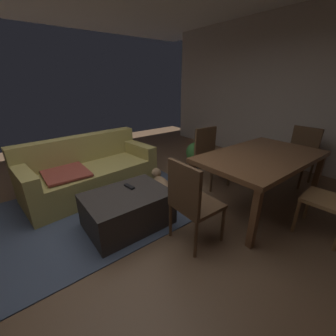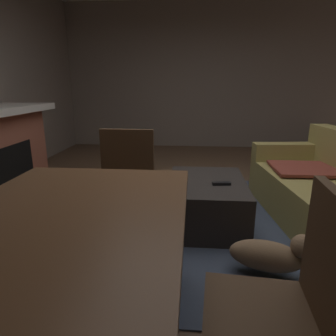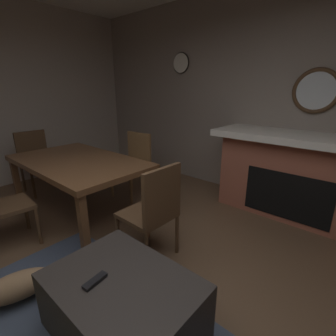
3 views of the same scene
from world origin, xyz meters
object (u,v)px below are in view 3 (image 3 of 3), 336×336
at_px(ottoman_coffee_table, 123,306).
at_px(round_wall_mirror, 316,91).
at_px(dining_chair_east, 36,158).
at_px(wall_clock, 181,63).
at_px(fireplace, 296,176).
at_px(dining_table, 78,165).
at_px(tv_remote, 95,281).
at_px(small_dog, 12,286).
at_px(dining_chair_west, 154,208).
at_px(dining_chair_south, 135,161).

bearing_deg(ottoman_coffee_table, round_wall_mirror, -97.22).
relative_size(dining_chair_east, wall_clock, 2.83).
relative_size(fireplace, dining_chair_east, 2.14).
relative_size(ottoman_coffee_table, wall_clock, 2.90).
bearing_deg(fireplace, ottoman_coffee_table, 81.94).
height_order(ottoman_coffee_table, dining_table, dining_table).
distance_m(fireplace, tv_remote, 2.60).
xyz_separation_m(dining_chair_east, wall_clock, (-1.21, -2.04, 1.42)).
distance_m(ottoman_coffee_table, small_dog, 0.88).
height_order(fireplace, small_dog, fireplace).
relative_size(fireplace, round_wall_mirror, 3.75).
bearing_deg(round_wall_mirror, dining_chair_east, 32.06).
bearing_deg(wall_clock, dining_chair_east, 59.30).
distance_m(fireplace, wall_clock, 2.51).
relative_size(tv_remote, wall_clock, 0.49).
height_order(dining_chair_west, dining_chair_east, same).
height_order(dining_chair_south, wall_clock, wall_clock).
relative_size(tv_remote, dining_chair_east, 0.17).
distance_m(tv_remote, small_dog, 0.78).
xyz_separation_m(fireplace, round_wall_mirror, (0.00, -0.29, 0.99)).
distance_m(ottoman_coffee_table, dining_chair_south, 2.31).
relative_size(dining_chair_south, dining_chair_east, 1.00).
bearing_deg(tv_remote, dining_chair_west, -78.31).
distance_m(fireplace, round_wall_mirror, 1.03).
bearing_deg(dining_chair_south, round_wall_mirror, -150.24).
distance_m(round_wall_mirror, small_dog, 3.59).
bearing_deg(dining_chair_west, dining_chair_east, -0.07).
bearing_deg(round_wall_mirror, dining_chair_south, 29.76).
height_order(dining_chair_west, wall_clock, wall_clock).
bearing_deg(dining_table, wall_clock, -88.41).
height_order(dining_table, small_dog, dining_table).
xyz_separation_m(tv_remote, dining_chair_west, (0.27, -0.80, 0.09)).
distance_m(tv_remote, wall_clock, 3.59).
xyz_separation_m(tv_remote, dining_chair_south, (1.55, -1.70, 0.09)).
xyz_separation_m(fireplace, ottoman_coffee_table, (0.35, 2.44, -0.32)).
relative_size(dining_chair_south, small_dog, 1.68).
distance_m(dining_table, dining_chair_west, 1.28).
xyz_separation_m(round_wall_mirror, wall_clock, (2.05, -0.00, 0.43)).
height_order(round_wall_mirror, small_dog, round_wall_mirror).
bearing_deg(wall_clock, tv_remote, 119.36).
bearing_deg(wall_clock, fireplace, 172.03).
bearing_deg(dining_chair_south, wall_clock, -87.48).
xyz_separation_m(dining_table, wall_clock, (0.06, -2.04, 1.28)).
distance_m(ottoman_coffee_table, dining_chair_east, 3.01).
xyz_separation_m(dining_chair_west, wall_clock, (1.33, -2.05, 1.42)).
xyz_separation_m(tv_remote, dining_chair_east, (2.81, -0.80, 0.09)).
bearing_deg(dining_chair_south, dining_chair_east, 35.48).
distance_m(tv_remote, dining_chair_south, 2.30).
relative_size(dining_chair_south, wall_clock, 2.83).
distance_m(dining_chair_south, wall_clock, 1.83).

